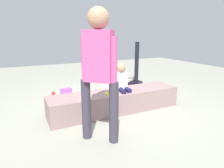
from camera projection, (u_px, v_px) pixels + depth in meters
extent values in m
plane|color=gray|center=(116.00, 111.00, 3.51)|extent=(12.00, 12.00, 0.00)
cube|color=gray|center=(116.00, 101.00, 3.47)|extent=(2.34, 0.54, 0.36)
cylinder|color=#1E194A|center=(122.00, 90.00, 3.36)|extent=(0.11, 0.25, 0.08)
cylinder|color=#1E194A|center=(127.00, 89.00, 3.43)|extent=(0.11, 0.25, 0.08)
cube|color=white|center=(121.00, 80.00, 3.45)|extent=(0.22, 0.16, 0.28)
sphere|color=tan|center=(121.00, 68.00, 3.39)|extent=(0.16, 0.16, 0.16)
cylinder|color=tan|center=(115.00, 81.00, 3.39)|extent=(0.05, 0.05, 0.21)
cylinder|color=tan|center=(126.00, 80.00, 3.51)|extent=(0.05, 0.05, 0.21)
cylinder|color=#373241|center=(114.00, 113.00, 2.42)|extent=(0.12, 0.12, 0.78)
cylinder|color=#373241|center=(86.00, 110.00, 2.52)|extent=(0.12, 0.12, 0.78)
cube|color=#D64D8C|center=(99.00, 56.00, 2.29)|extent=(0.38, 0.37, 0.60)
sphere|color=tan|center=(98.00, 18.00, 2.19)|extent=(0.25, 0.25, 0.25)
cylinder|color=#D64D8C|center=(113.00, 61.00, 2.26)|extent=(0.09, 0.09, 0.57)
cylinder|color=#D64D8C|center=(85.00, 60.00, 2.36)|extent=(0.09, 0.09, 0.57)
cylinder|color=yellow|center=(112.00, 93.00, 3.30)|extent=(0.22, 0.22, 0.01)
cylinder|color=olive|center=(112.00, 92.00, 3.29)|extent=(0.10, 0.10, 0.05)
cylinder|color=pink|center=(112.00, 90.00, 3.28)|extent=(0.10, 0.10, 0.01)
cube|color=silver|center=(115.00, 92.00, 3.31)|extent=(0.11, 0.04, 0.00)
cube|color=#B259BF|center=(66.00, 94.00, 4.06)|extent=(0.23, 0.11, 0.25)
torus|color=white|center=(64.00, 88.00, 4.00)|extent=(0.09, 0.01, 0.09)
torus|color=white|center=(68.00, 88.00, 4.04)|extent=(0.09, 0.01, 0.09)
cylinder|color=black|center=(136.00, 82.00, 5.47)|extent=(0.36, 0.36, 0.04)
cylinder|color=black|center=(137.00, 62.00, 5.33)|extent=(0.11, 0.11, 1.09)
cylinder|color=silver|center=(75.00, 92.00, 4.36)|extent=(0.07, 0.07, 0.18)
cone|color=silver|center=(74.00, 87.00, 4.33)|extent=(0.06, 0.06, 0.03)
cylinder|color=white|center=(74.00, 86.00, 4.32)|extent=(0.03, 0.03, 0.02)
cylinder|color=silver|center=(71.00, 101.00, 3.77)|extent=(0.08, 0.08, 0.15)
cone|color=silver|center=(71.00, 97.00, 3.75)|extent=(0.07, 0.07, 0.03)
cylinder|color=#268C3F|center=(71.00, 96.00, 3.74)|extent=(0.03, 0.03, 0.02)
cylinder|color=red|center=(53.00, 94.00, 4.26)|extent=(0.07, 0.07, 0.11)
cube|color=white|center=(109.00, 89.00, 4.71)|extent=(0.39, 0.39, 0.10)
cube|color=black|center=(129.00, 88.00, 4.49)|extent=(0.33, 0.14, 0.25)
torus|color=black|center=(130.00, 83.00, 4.46)|extent=(0.24, 0.01, 0.24)
cube|color=brown|center=(96.00, 100.00, 3.78)|extent=(0.33, 0.12, 0.19)
torus|color=brown|center=(96.00, 95.00, 3.76)|extent=(0.24, 0.01, 0.24)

